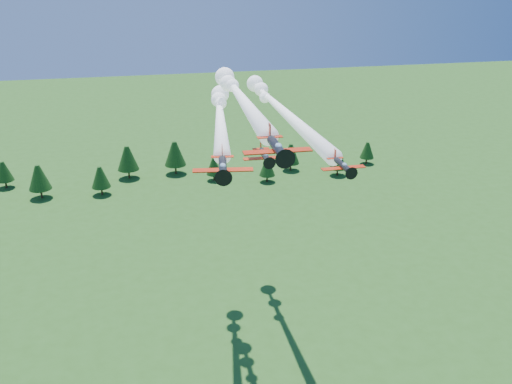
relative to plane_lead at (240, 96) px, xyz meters
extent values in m
cylinder|color=black|center=(-0.47, -27.40, 0.00)|extent=(1.25, 6.20, 1.15)
cone|color=black|center=(-0.53, -31.01, 0.00)|extent=(1.16, 1.05, 1.15)
cone|color=black|center=(-0.54, -31.69, 0.00)|extent=(0.51, 0.52, 0.50)
cylinder|color=black|center=(-0.55, -31.89, 0.00)|extent=(2.41, 0.09, 2.40)
cube|color=red|center=(-0.48, -27.86, -0.37)|extent=(8.50, 1.69, 0.14)
cube|color=red|center=(-0.40, -23.33, 0.06)|extent=(3.34, 1.03, 0.08)
cube|color=red|center=(-0.40, -23.22, 0.97)|extent=(0.12, 1.09, 1.66)
ellipsoid|color=#82A9CA|center=(-0.49, -28.43, 0.46)|extent=(0.85, 1.39, 0.71)
sphere|color=white|center=(0.13, 7.80, 0.00)|extent=(2.30, 2.30, 2.30)
sphere|color=white|center=(0.21, 12.13, 0.00)|extent=(3.00, 3.00, 3.00)
sphere|color=white|center=(0.28, 16.46, 0.00)|extent=(3.70, 3.70, 3.70)
cylinder|color=black|center=(-5.87, -18.40, -5.33)|extent=(1.93, 6.19, 1.13)
cone|color=black|center=(-6.34, -21.92, -5.33)|extent=(1.25, 1.16, 1.13)
cone|color=black|center=(-6.43, -22.60, -5.33)|extent=(0.56, 0.57, 0.50)
cylinder|color=black|center=(-6.46, -22.79, -5.33)|extent=(2.35, 0.36, 2.37)
cube|color=red|center=(-5.93, -18.85, -5.69)|extent=(8.48, 2.62, 0.14)
cube|color=red|center=(-5.34, -14.43, -5.27)|extent=(3.37, 1.39, 0.08)
cube|color=red|center=(-5.32, -14.32, -4.37)|extent=(0.24, 1.08, 1.64)
ellipsoid|color=#82A9CA|center=(-6.01, -19.41, -4.88)|extent=(0.99, 1.45, 0.70)
sphere|color=white|center=(-1.13, 16.92, -5.33)|extent=(2.30, 2.30, 2.30)
sphere|color=white|center=(-0.54, 21.28, -5.33)|extent=(3.00, 3.00, 3.00)
sphere|color=white|center=(0.04, 25.65, -5.33)|extent=(3.70, 3.70, 3.70)
cylinder|color=black|center=(10.74, -20.75, -5.56)|extent=(0.96, 4.63, 0.85)
cone|color=black|center=(10.81, -23.43, -5.56)|extent=(0.87, 0.79, 0.85)
cone|color=black|center=(10.82, -23.94, -5.56)|extent=(0.38, 0.39, 0.38)
cylinder|color=black|center=(10.82, -24.09, -5.56)|extent=(1.79, 0.08, 1.79)
cube|color=red|center=(10.75, -21.09, -5.83)|extent=(6.34, 1.30, 0.10)
cube|color=red|center=(10.67, -17.72, -5.51)|extent=(2.49, 0.78, 0.06)
cube|color=red|center=(10.67, -17.63, -4.83)|extent=(0.10, 0.81, 1.24)
ellipsoid|color=#82A9CA|center=(10.76, -21.51, -5.21)|extent=(0.64, 1.04, 0.53)
sphere|color=white|center=(9.71, 22.73, -5.56)|extent=(2.30, 2.30, 2.30)
sphere|color=white|center=(9.58, 28.39, -5.56)|extent=(3.00, 3.00, 3.00)
sphere|color=white|center=(9.44, 34.05, -5.56)|extent=(3.70, 3.70, 3.70)
cylinder|color=black|center=(1.29, -12.98, -6.05)|extent=(1.02, 4.84, 0.89)
cone|color=black|center=(1.22, -15.79, -6.05)|extent=(0.91, 0.83, 0.89)
cone|color=black|center=(1.21, -16.33, -6.05)|extent=(0.40, 0.41, 0.39)
cylinder|color=black|center=(1.20, -16.48, -6.05)|extent=(1.87, 0.08, 1.87)
cube|color=red|center=(1.28, -13.34, -6.33)|extent=(6.63, 1.37, 0.11)
cube|color=red|center=(1.37, -9.82, -6.00)|extent=(2.61, 0.82, 0.06)
cube|color=red|center=(1.38, -9.73, -5.29)|extent=(0.10, 0.85, 1.29)
ellipsoid|color=#82A9CA|center=(1.27, -13.79, -5.69)|extent=(0.67, 1.09, 0.56)
cylinder|color=#382314|center=(49.29, 84.27, -48.16)|extent=(0.60, 0.60, 2.57)
cone|color=#123710|center=(49.29, 84.27, -43.57)|extent=(5.88, 5.88, 6.62)
cylinder|color=#382314|center=(-5.72, 97.48, -47.82)|extent=(0.60, 0.60, 3.26)
cone|color=#123710|center=(-5.72, 97.48, -42.00)|extent=(7.45, 7.45, 8.38)
cylinder|color=#382314|center=(-61.64, 95.78, -48.19)|extent=(0.60, 0.60, 2.52)
cone|color=#123710|center=(-61.64, 95.78, -43.68)|extent=(5.77, 5.77, 6.49)
cylinder|color=#382314|center=(-21.82, 96.38, -47.85)|extent=(0.60, 0.60, 3.20)
cone|color=#123710|center=(-21.82, 96.38, -42.14)|extent=(7.31, 7.31, 8.23)
cylinder|color=#382314|center=(63.81, 93.57, -48.31)|extent=(0.60, 0.60, 2.28)
cone|color=#123710|center=(63.81, 93.57, -44.24)|extent=(5.21, 5.21, 5.86)
cylinder|color=#382314|center=(-30.40, 83.23, -48.13)|extent=(0.60, 0.60, 2.64)
cone|color=#123710|center=(-30.40, 83.23, -43.42)|extent=(6.03, 6.03, 6.78)
cylinder|color=#382314|center=(34.56, 92.41, -48.09)|extent=(0.60, 0.60, 2.72)
cone|color=#123710|center=(34.56, 92.41, -43.24)|extent=(6.21, 6.21, 6.99)
cylinder|color=#382314|center=(23.95, 83.37, -48.28)|extent=(0.60, 0.60, 2.34)
cone|color=#123710|center=(23.95, 83.37, -44.11)|extent=(5.34, 5.34, 6.01)
cylinder|color=#382314|center=(-48.99, 84.36, -47.92)|extent=(0.60, 0.60, 3.06)
cone|color=#123710|center=(-48.99, 84.36, -42.45)|extent=(7.00, 7.00, 7.88)
cylinder|color=#382314|center=(6.54, 88.25, -48.33)|extent=(0.60, 0.60, 2.24)
cone|color=#123710|center=(6.54, 88.25, -44.33)|extent=(5.12, 5.12, 5.76)
camera|label=1|loc=(-16.54, -91.85, 21.74)|focal=40.00mm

